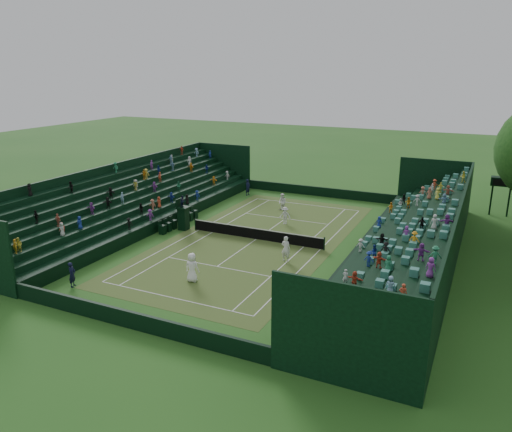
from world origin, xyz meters
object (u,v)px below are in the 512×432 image
object	(u,v)px
umpire_chair	(183,215)
player_near_west	(192,267)
player_near_east	(286,249)
tennis_net	(256,233)
player_far_west	(282,202)
player_far_east	(285,216)

from	to	relation	value
umpire_chair	player_near_west	bearing A→B (deg)	-53.78
umpire_chair	player_near_east	xyz separation A→B (m)	(10.73, -3.04, -0.34)
tennis_net	umpire_chair	xyz separation A→B (m)	(-6.77, -0.32, 0.77)
tennis_net	player_far_west	world-z (taller)	player_far_west
tennis_net	umpire_chair	bearing A→B (deg)	-177.32
player_near_west	umpire_chair	bearing A→B (deg)	-57.47
player_near_west	player_far_west	distance (m)	18.06
tennis_net	player_far_east	distance (m)	4.95
umpire_chair	tennis_net	bearing A→B (deg)	2.68
umpire_chair	player_far_east	distance (m)	9.00
player_near_west	player_far_east	size ratio (longest dim) A/B	1.25
tennis_net	player_near_east	world-z (taller)	player_near_east
tennis_net	player_near_west	distance (m)	9.29
player_near_west	player_near_east	bearing A→B (deg)	-128.88
player_far_west	player_far_east	distance (m)	4.26
umpire_chair	player_near_east	size ratio (longest dim) A/B	1.58
player_near_west	player_far_east	distance (m)	14.21
tennis_net	player_near_east	xyz separation A→B (m)	(3.97, -3.36, 0.43)
player_near_east	player_far_west	xyz separation A→B (m)	(-5.27, 12.11, -0.09)
player_near_west	player_far_west	world-z (taller)	player_near_west
tennis_net	player_far_west	size ratio (longest dim) A/B	6.75
player_near_east	player_near_west	bearing A→B (deg)	58.83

